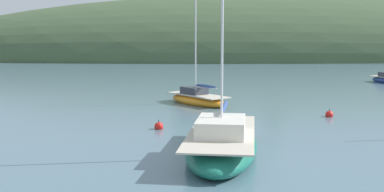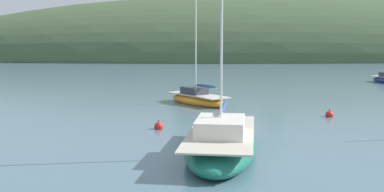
{
  "view_description": "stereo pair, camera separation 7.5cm",
  "coord_description": "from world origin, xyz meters",
  "px_view_note": "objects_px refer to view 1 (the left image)",
  "views": [
    {
      "loc": [
        -1.53,
        -6.73,
        4.61
      ],
      "look_at": [
        0.0,
        20.0,
        1.2
      ],
      "focal_mm": 45.6,
      "sensor_mm": 36.0,
      "label": 1
    },
    {
      "loc": [
        -1.46,
        -6.74,
        4.61
      ],
      "look_at": [
        0.0,
        20.0,
        1.2
      ],
      "focal_mm": 45.6,
      "sensor_mm": 36.0,
      "label": 2
    }
  ],
  "objects_px": {
    "sailboat_navy_dinghy": "(222,144)",
    "sailboat_red_portside": "(198,99)",
    "mooring_buoy_channel": "(329,115)",
    "mooring_buoy_inner": "(159,127)"
  },
  "relations": [
    {
      "from": "mooring_buoy_channel",
      "to": "mooring_buoy_inner",
      "type": "xyz_separation_m",
      "value": [
        -9.52,
        -3.02,
        0.0
      ]
    },
    {
      "from": "sailboat_navy_dinghy",
      "to": "mooring_buoy_channel",
      "type": "height_order",
      "value": "sailboat_navy_dinghy"
    },
    {
      "from": "mooring_buoy_channel",
      "to": "mooring_buoy_inner",
      "type": "distance_m",
      "value": 9.99
    },
    {
      "from": "sailboat_navy_dinghy",
      "to": "sailboat_red_portside",
      "type": "relative_size",
      "value": 1.36
    },
    {
      "from": "sailboat_navy_dinghy",
      "to": "mooring_buoy_inner",
      "type": "distance_m",
      "value": 5.93
    },
    {
      "from": "sailboat_navy_dinghy",
      "to": "mooring_buoy_channel",
      "type": "xyz_separation_m",
      "value": [
        7.06,
        8.41,
        -0.34
      ]
    },
    {
      "from": "mooring_buoy_inner",
      "to": "sailboat_navy_dinghy",
      "type": "bearing_deg",
      "value": -65.44
    },
    {
      "from": "sailboat_navy_dinghy",
      "to": "mooring_buoy_channel",
      "type": "distance_m",
      "value": 10.99
    },
    {
      "from": "mooring_buoy_channel",
      "to": "mooring_buoy_inner",
      "type": "bearing_deg",
      "value": -162.4
    },
    {
      "from": "sailboat_navy_dinghy",
      "to": "sailboat_red_portside",
      "type": "xyz_separation_m",
      "value": [
        0.03,
        13.87,
        -0.12
      ]
    }
  ]
}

